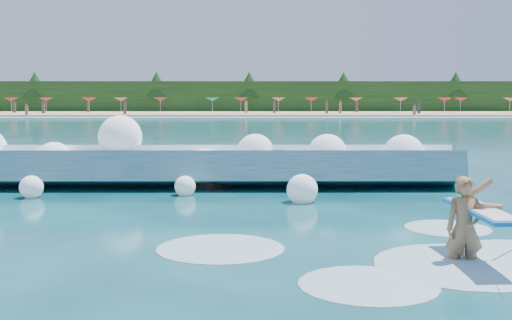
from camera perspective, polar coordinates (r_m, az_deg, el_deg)
The scene contains 11 objects.
ground at distance 13.22m, azimuth -6.52°, elevation -6.05°, with size 200.00×200.00×0.00m, color #07303D.
beach at distance 90.91m, azimuth -1.12°, elevation 4.12°, with size 140.00×20.00×0.40m, color tan.
wet_band at distance 79.92m, azimuth -1.25°, elevation 3.79°, with size 140.00×5.00×0.08m, color silver.
treeline at distance 100.87m, azimuth -1.03°, elevation 5.58°, with size 140.00×4.00×5.00m, color black.
breaking_wave at distance 19.57m, azimuth -8.16°, elevation -0.69°, with size 17.47×2.75×1.51m.
rock_cluster at distance 20.00m, azimuth -5.52°, elevation -0.90°, with size 7.89×3.14×1.24m.
surfer_with_board at distance 10.88m, azimuth 18.37°, elevation -5.49°, with size 0.90×2.87×1.70m.
wave_spray at distance 19.46m, azimuth -9.05°, elevation 0.51°, with size 15.44×4.63×2.18m.
surf_foam at distance 11.05m, azimuth 14.52°, elevation -8.53°, with size 9.11×5.84×0.15m.
beach_umbrellas at distance 92.59m, azimuth -1.32°, elevation 5.41°, with size 112.39×6.35×0.50m.
beachgoers at distance 88.94m, azimuth 0.39°, elevation 4.67°, with size 105.72×14.03×1.92m.
Camera 1 is at (1.45, -12.86, 2.68)m, focal length 45.00 mm.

